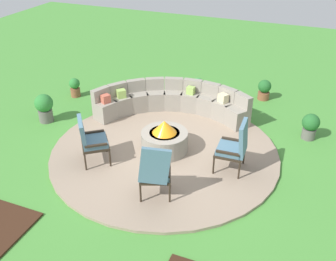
{
  "coord_description": "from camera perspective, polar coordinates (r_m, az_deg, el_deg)",
  "views": [
    {
      "loc": [
        2.73,
        -6.55,
        4.7
      ],
      "look_at": [
        0.0,
        0.2,
        0.45
      ],
      "focal_mm": 41.05,
      "sensor_mm": 36.0,
      "label": 1
    }
  ],
  "objects": [
    {
      "name": "lounge_chair_front_left",
      "position": [
        7.99,
        -11.43,
        -1.24
      ],
      "size": [
        0.79,
        0.81,
        1.02
      ],
      "rotation": [
        0.0,
        0.0,
        5.37
      ],
      "color": "#2D2319",
      "rests_on": "patio_circle"
    },
    {
      "name": "lounge_chair_front_right",
      "position": [
        6.87,
        -1.94,
        -6.03
      ],
      "size": [
        0.72,
        0.71,
        1.15
      ],
      "rotation": [
        0.0,
        0.0,
        6.66
      ],
      "color": "#2D2319",
      "rests_on": "patio_circle"
    },
    {
      "name": "potted_plant_1",
      "position": [
        11.25,
        -13.67,
        6.3
      ],
      "size": [
        0.3,
        0.3,
        0.54
      ],
      "color": "brown",
      "rests_on": "ground_plane"
    },
    {
      "name": "potted_plant_4",
      "position": [
        10.04,
        -17.88,
        3.38
      ],
      "size": [
        0.45,
        0.45,
        0.73
      ],
      "color": "#605B56",
      "rests_on": "ground_plane"
    },
    {
      "name": "potted_plant_3",
      "position": [
        11.09,
        14.1,
        5.96
      ],
      "size": [
        0.36,
        0.36,
        0.57
      ],
      "color": "brown",
      "rests_on": "ground_plane"
    },
    {
      "name": "patio_circle",
      "position": [
        8.49,
        -0.51,
        -3.08
      ],
      "size": [
        4.98,
        4.98,
        0.06
      ],
      "primitive_type": "cylinder",
      "color": "gray",
      "rests_on": "ground_plane"
    },
    {
      "name": "potted_plant_2",
      "position": [
        9.43,
        20.37,
        0.72
      ],
      "size": [
        0.4,
        0.4,
        0.63
      ],
      "color": "#605B56",
      "rests_on": "ground_plane"
    },
    {
      "name": "curved_stone_bench",
      "position": [
        9.83,
        0.59,
        4.22
      ],
      "size": [
        3.76,
        1.84,
        0.8
      ],
      "color": "gray",
      "rests_on": "patio_circle"
    },
    {
      "name": "potted_plant_0",
      "position": [
        10.88,
        4.41,
        6.47
      ],
      "size": [
        0.34,
        0.34,
        0.59
      ],
      "color": "#605B56",
      "rests_on": "ground_plane"
    },
    {
      "name": "ground_plane",
      "position": [
        8.51,
        -0.51,
        -3.25
      ],
      "size": [
        24.0,
        24.0,
        0.0
      ],
      "primitive_type": "plane",
      "color": "#478C38"
    },
    {
      "name": "lounge_chair_back_left",
      "position": [
        7.68,
        9.95,
        -2.25
      ],
      "size": [
        0.6,
        0.61,
        1.1
      ],
      "rotation": [
        0.0,
        0.0,
        7.9
      ],
      "color": "#2D2319",
      "rests_on": "patio_circle"
    },
    {
      "name": "fire_pit",
      "position": [
        8.33,
        -0.52,
        -1.27
      ],
      "size": [
        1.02,
        1.02,
        0.73
      ],
      "color": "gray",
      "rests_on": "patio_circle"
    }
  ]
}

